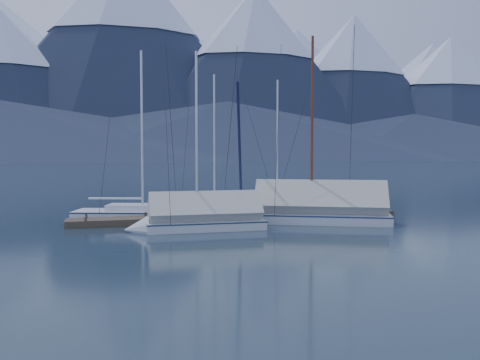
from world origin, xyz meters
The scene contains 10 objects.
ground centered at (0.00, 0.00, 0.00)m, with size 1000.00×1000.00×0.00m, color black.
mountain_range centered at (4.12, 370.45, 58.65)m, with size 877.00×584.00×150.50m.
dock centered at (0.00, 2.00, 0.11)m, with size 18.00×1.50×0.54m.
mooring_posts centered at (-0.50, 2.00, 0.35)m, with size 15.12×1.52×0.35m.
sailboat_open_left centered at (-4.52, 3.86, 0.18)m, with size 7.99×4.30×10.17m.
sailboat_open_mid centered at (-0.55, 3.73, 0.16)m, with size 6.98×4.09×8.91m.
sailboat_open_right centered at (3.63, 5.22, 0.16)m, with size 6.90×4.62×8.91m.
sailboat_covered_near centered at (3.27, 0.33, 0.54)m, with size 8.59×5.79×10.80m.
sailboat_covered_far centered at (-3.00, -0.69, 0.45)m, with size 6.65×2.81×9.26m.
person centered at (1.24, 2.26, 1.21)m, with size 0.63×0.42×1.73m, color black.
Camera 1 is at (-7.28, -24.38, 3.63)m, focal length 38.00 mm.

